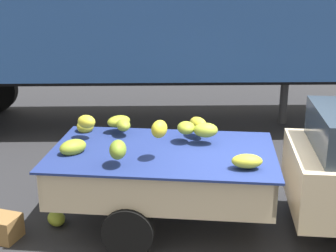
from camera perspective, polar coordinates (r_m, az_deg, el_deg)
name	(u,v)px	position (r m, az deg, el deg)	size (l,w,h in m)	color
ground	(269,238)	(6.63, 11.89, -12.87)	(220.00, 220.00, 0.00)	#28282B
curb_strip	(215,76)	(15.83, 5.58, 5.89)	(80.00, 0.80, 0.16)	gray
pickup_truck	(322,171)	(6.56, 17.72, -5.07)	(5.36, 2.18, 1.70)	#CCB793
semi_trailer	(134,11)	(10.55, -4.10, 13.46)	(12.10, 3.11, 3.95)	navy
fallen_banana_bunch_near_tailgate	(56,218)	(6.95, -13.08, -10.60)	(0.34, 0.24, 0.18)	olive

